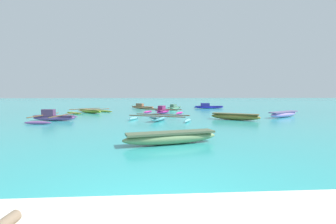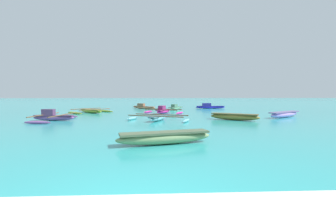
{
  "view_description": "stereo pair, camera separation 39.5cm",
  "coord_description": "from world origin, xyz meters",
  "px_view_note": "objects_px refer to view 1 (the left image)",
  "views": [
    {
      "loc": [
        0.05,
        -2.86,
        1.89
      ],
      "look_at": [
        1.43,
        18.2,
        0.25
      ],
      "focal_mm": 24.0,
      "sensor_mm": 36.0,
      "label": 1
    },
    {
      "loc": [
        0.44,
        -2.88,
        1.89
      ],
      "look_at": [
        1.43,
        18.2,
        0.25
      ],
      "focal_mm": 24.0,
      "sensor_mm": 36.0,
      "label": 2
    }
  ],
  "objects_px": {
    "moored_boat_7": "(208,107)",
    "moored_boat_8": "(90,111)",
    "moored_boat_1": "(284,114)",
    "moored_boat_4": "(235,116)",
    "moored_boat_3": "(142,107)",
    "moored_boat_9": "(53,117)",
    "moored_boat_0": "(163,111)",
    "moored_boat_6": "(171,137)",
    "moored_boat_5": "(159,118)",
    "moored_boat_2": "(174,108)"
  },
  "relations": [
    {
      "from": "moored_boat_7",
      "to": "moored_boat_8",
      "type": "bearing_deg",
      "value": -151.86
    },
    {
      "from": "moored_boat_1",
      "to": "moored_boat_4",
      "type": "xyz_separation_m",
      "value": [
        -4.82,
        -1.73,
        -0.0
      ]
    },
    {
      "from": "moored_boat_3",
      "to": "moored_boat_9",
      "type": "relative_size",
      "value": 0.77
    },
    {
      "from": "moored_boat_4",
      "to": "moored_boat_8",
      "type": "distance_m",
      "value": 14.58
    },
    {
      "from": "moored_boat_0",
      "to": "moored_boat_3",
      "type": "distance_m",
      "value": 7.93
    },
    {
      "from": "moored_boat_6",
      "to": "moored_boat_8",
      "type": "height_order",
      "value": "moored_boat_6"
    },
    {
      "from": "moored_boat_1",
      "to": "moored_boat_7",
      "type": "height_order",
      "value": "moored_boat_7"
    },
    {
      "from": "moored_boat_0",
      "to": "moored_boat_6",
      "type": "distance_m",
      "value": 14.13
    },
    {
      "from": "moored_boat_0",
      "to": "moored_boat_5",
      "type": "relative_size",
      "value": 0.89
    },
    {
      "from": "moored_boat_2",
      "to": "moored_boat_4",
      "type": "bearing_deg",
      "value": -131.55
    },
    {
      "from": "moored_boat_3",
      "to": "moored_boat_8",
      "type": "relative_size",
      "value": 0.71
    },
    {
      "from": "moored_boat_6",
      "to": "moored_boat_2",
      "type": "bearing_deg",
      "value": 69.67
    },
    {
      "from": "moored_boat_4",
      "to": "moored_boat_3",
      "type": "bearing_deg",
      "value": 150.58
    },
    {
      "from": "moored_boat_1",
      "to": "moored_boat_8",
      "type": "relative_size",
      "value": 0.81
    },
    {
      "from": "moored_boat_5",
      "to": "moored_boat_9",
      "type": "height_order",
      "value": "moored_boat_9"
    },
    {
      "from": "moored_boat_1",
      "to": "moored_boat_4",
      "type": "relative_size",
      "value": 1.11
    },
    {
      "from": "moored_boat_0",
      "to": "moored_boat_9",
      "type": "height_order",
      "value": "moored_boat_9"
    },
    {
      "from": "moored_boat_2",
      "to": "moored_boat_8",
      "type": "relative_size",
      "value": 0.61
    },
    {
      "from": "moored_boat_0",
      "to": "moored_boat_5",
      "type": "distance_m",
      "value": 6.47
    },
    {
      "from": "moored_boat_5",
      "to": "moored_boat_7",
      "type": "bearing_deg",
      "value": -3.49
    },
    {
      "from": "moored_boat_4",
      "to": "moored_boat_0",
      "type": "bearing_deg",
      "value": 160.91
    },
    {
      "from": "moored_boat_9",
      "to": "moored_boat_0",
      "type": "bearing_deg",
      "value": 40.72
    },
    {
      "from": "moored_boat_0",
      "to": "moored_boat_8",
      "type": "relative_size",
      "value": 0.89
    },
    {
      "from": "moored_boat_0",
      "to": "moored_boat_2",
      "type": "distance_m",
      "value": 6.08
    },
    {
      "from": "moored_boat_1",
      "to": "moored_boat_3",
      "type": "height_order",
      "value": "moored_boat_3"
    },
    {
      "from": "moored_boat_7",
      "to": "moored_boat_0",
      "type": "bearing_deg",
      "value": -127.72
    },
    {
      "from": "moored_boat_2",
      "to": "moored_boat_5",
      "type": "height_order",
      "value": "moored_boat_2"
    },
    {
      "from": "moored_boat_3",
      "to": "moored_boat_6",
      "type": "xyz_separation_m",
      "value": [
        2.19,
        -21.66,
        0.01
      ]
    },
    {
      "from": "moored_boat_3",
      "to": "moored_boat_5",
      "type": "height_order",
      "value": "moored_boat_3"
    },
    {
      "from": "moored_boat_4",
      "to": "moored_boat_7",
      "type": "xyz_separation_m",
      "value": [
        1.44,
        14.06,
        -0.01
      ]
    },
    {
      "from": "moored_boat_5",
      "to": "moored_boat_1",
      "type": "bearing_deg",
      "value": -56.74
    },
    {
      "from": "moored_boat_6",
      "to": "moored_boat_7",
      "type": "height_order",
      "value": "moored_boat_7"
    },
    {
      "from": "moored_boat_0",
      "to": "moored_boat_7",
      "type": "xyz_separation_m",
      "value": [
        6.56,
        7.77,
        0.0
      ]
    },
    {
      "from": "moored_boat_3",
      "to": "moored_boat_5",
      "type": "bearing_deg",
      "value": -42.52
    },
    {
      "from": "moored_boat_1",
      "to": "moored_boat_7",
      "type": "xyz_separation_m",
      "value": [
        -3.38,
        12.32,
        -0.01
      ]
    },
    {
      "from": "moored_boat_3",
      "to": "moored_boat_6",
      "type": "height_order",
      "value": "moored_boat_3"
    },
    {
      "from": "moored_boat_1",
      "to": "moored_boat_4",
      "type": "distance_m",
      "value": 5.12
    },
    {
      "from": "moored_boat_0",
      "to": "moored_boat_5",
      "type": "xyz_separation_m",
      "value": [
        -0.54,
        -6.45,
        -0.06
      ]
    },
    {
      "from": "moored_boat_4",
      "to": "moored_boat_9",
      "type": "xyz_separation_m",
      "value": [
        -13.32,
        0.37,
        0.0
      ]
    },
    {
      "from": "moored_boat_5",
      "to": "moored_boat_7",
      "type": "height_order",
      "value": "moored_boat_7"
    },
    {
      "from": "moored_boat_5",
      "to": "moored_boat_6",
      "type": "height_order",
      "value": "moored_boat_6"
    },
    {
      "from": "moored_boat_2",
      "to": "moored_boat_1",
      "type": "bearing_deg",
      "value": -108.85
    },
    {
      "from": "moored_boat_1",
      "to": "moored_boat_4",
      "type": "bearing_deg",
      "value": 166.29
    },
    {
      "from": "moored_boat_1",
      "to": "moored_boat_2",
      "type": "bearing_deg",
      "value": 94.85
    },
    {
      "from": "moored_boat_5",
      "to": "moored_boat_3",
      "type": "bearing_deg",
      "value": 30.93
    },
    {
      "from": "moored_boat_5",
      "to": "moored_boat_7",
      "type": "distance_m",
      "value": 15.89
    },
    {
      "from": "moored_boat_0",
      "to": "moored_boat_9",
      "type": "bearing_deg",
      "value": 154.1
    },
    {
      "from": "moored_boat_7",
      "to": "moored_boat_9",
      "type": "distance_m",
      "value": 20.13
    },
    {
      "from": "moored_boat_1",
      "to": "moored_boat_6",
      "type": "relative_size",
      "value": 1.0
    },
    {
      "from": "moored_boat_6",
      "to": "moored_boat_5",
      "type": "bearing_deg",
      "value": 77.27
    }
  ]
}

